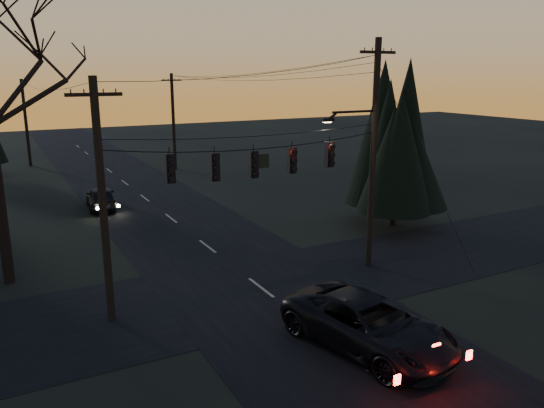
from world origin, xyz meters
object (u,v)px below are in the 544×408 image
utility_pole_left (112,319)px  utility_pole_right (368,266)px  utility_pole_far_r (176,169)px  suv_near (368,324)px  evergreen_right (397,145)px  sedan_oncoming_a (101,198)px  utility_pole_far_l (31,166)px

utility_pole_left → utility_pole_right: bearing=0.0°
utility_pole_far_r → suv_near: size_ratio=1.43×
evergreen_right → sedan_oncoming_a: (-14.05, 11.86, -3.94)m
utility_pole_far_r → suv_near: (-4.70, -33.94, 0.83)m
utility_pole_left → evergreen_right: 18.08m
evergreen_right → sedan_oncoming_a: evergreen_right is taller
utility_pole_right → utility_pole_left: (-11.50, 0.00, 0.00)m
utility_pole_right → utility_pole_far_l: 37.79m
utility_pole_far_r → utility_pole_far_l: bearing=145.2°
evergreen_right → suv_near: evergreen_right is taller
utility_pole_right → sedan_oncoming_a: 18.63m
sedan_oncoming_a → utility_pole_far_l: bearing=-76.7°
utility_pole_left → sedan_oncoming_a: utility_pole_left is taller
utility_pole_left → evergreen_right: size_ratio=1.04×
utility_pole_right → utility_pole_left: bearing=180.0°
utility_pole_right → utility_pole_far_l: bearing=107.7°
utility_pole_left → sedan_oncoming_a: (2.80, 16.46, 0.72)m
utility_pole_far_r → sedan_oncoming_a: utility_pole_far_r is taller
utility_pole_left → evergreen_right: evergreen_right is taller
utility_pole_right → evergreen_right: bearing=40.7°
utility_pole_right → utility_pole_far_r: (0.00, 28.00, 0.00)m
utility_pole_left → utility_pole_far_r: bearing=67.7°
utility_pole_far_r → evergreen_right: size_ratio=1.04×
utility_pole_far_l → utility_pole_far_r: bearing=-34.8°
evergreen_right → suv_near: bearing=-133.6°
utility_pole_right → suv_near: size_ratio=1.68×
utility_pole_far_r → evergreen_right: bearing=-77.1°
utility_pole_right → sedan_oncoming_a: bearing=117.9°
suv_near → sedan_oncoming_a: size_ratio=1.41×
utility_pole_right → suv_near: 7.62m
utility_pole_right → utility_pole_far_r: size_ratio=1.18×
utility_pole_left → utility_pole_far_r: same height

